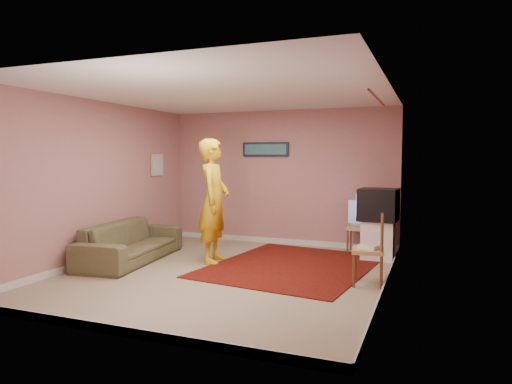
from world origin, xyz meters
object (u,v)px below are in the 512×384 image
at_px(tv_cabinet, 378,240).
at_px(sofa, 131,242).
at_px(crt_tv, 378,205).
at_px(person, 214,201).
at_px(chair_b, 368,242).
at_px(chair_a, 359,222).

height_order(tv_cabinet, sofa, tv_cabinet).
bearing_deg(crt_tv, person, -150.40).
xyz_separation_m(tv_cabinet, chair_b, (0.05, -1.59, 0.25)).
bearing_deg(chair_b, person, -106.34).
distance_m(chair_b, sofa, 3.81).
bearing_deg(chair_a, tv_cabinet, -50.06).
relative_size(sofa, person, 1.09).
xyz_separation_m(chair_a, chair_b, (0.42, -2.04, 0.03)).
bearing_deg(crt_tv, sofa, -152.67).
height_order(tv_cabinet, chair_b, chair_b).
bearing_deg(chair_a, chair_b, -78.29).
relative_size(chair_a, chair_b, 0.95).
bearing_deg(chair_a, sofa, -149.10).
relative_size(chair_a, sofa, 0.22).
height_order(tv_cabinet, chair_a, chair_a).
height_order(crt_tv, person, person).
relative_size(crt_tv, chair_b, 1.29).
bearing_deg(tv_cabinet, person, -154.96).
bearing_deg(sofa, chair_b, -97.03).
bearing_deg(tv_cabinet, sofa, -157.20).
bearing_deg(chair_b, tv_cabinet, 175.61).
height_order(chair_b, sofa, chair_b).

